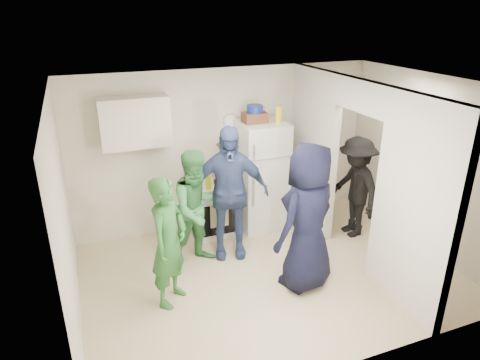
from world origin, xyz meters
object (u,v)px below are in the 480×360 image
Objects in this scene: fridge at (261,176)px; person_denim at (228,193)px; wicker_basket at (255,117)px; person_nook at (355,187)px; stove at (213,208)px; person_green_left at (169,242)px; yellow_cup_stack_top at (279,114)px; person_green_center at (198,209)px; blue_bowl at (255,109)px; person_navy at (308,218)px.

person_denim is (-0.78, -0.63, 0.09)m from fridge.
person_nook is at bearing -32.26° from wicker_basket.
stove is 1.77m from person_green_left.
wicker_basket is 0.22× the size of person_green_left.
yellow_cup_stack_top is at bearing -24.44° from fridge.
person_green_center is at bearing 3.17° from person_green_left.
person_denim is at bearing -140.72° from fridge.
blue_bowl reaches higher than stove.
person_navy is 1.62m from person_nook.
person_navy is at bearing -55.90° from person_green_center.
yellow_cup_stack_top is at bearing -25.11° from blue_bowl.
person_green_center is (-1.23, -0.71, -0.04)m from fridge.
person_green_left is at bearing -32.40° from person_navy.
blue_bowl reaches higher than yellow_cup_stack_top.
blue_bowl is 1.99m from person_navy.
person_nook is at bearing -32.26° from blue_bowl.
yellow_cup_stack_top is 0.13× the size of person_denim.
blue_bowl is at bearing 0.00° from wicker_basket.
fridge is 1.69m from person_navy.
person_nook is (1.34, 0.90, -0.16)m from person_navy.
blue_bowl is 1.75m from person_green_center.
person_green_center is (-1.13, -0.76, -0.97)m from wicker_basket.
stove is 3.54× the size of blue_bowl.
yellow_cup_stack_top is 0.13× the size of person_navy.
fridge is 1.07× the size of person_green_left.
person_nook is (1.22, -0.78, -0.07)m from fridge.
person_denim reaches higher than person_green_center.
stove is 0.85m from person_denim.
person_denim is 2.00m from person_nook.
stove is 0.91m from fridge.
person_nook is at bearing -168.91° from person_navy.
person_navy reaches higher than wicker_basket.
wicker_basket is 0.19× the size of person_navy.
person_navy is (-0.12, -1.68, 0.09)m from fridge.
wicker_basket is at bearing 0.00° from blue_bowl.
yellow_cup_stack_top reaches higher than person_green_left.
fridge is 1.07m from blue_bowl.
person_nook is at bearing -21.90° from stove.
stove is at bearing -178.36° from wicker_basket.
fridge is 1.45m from person_nook.
fridge is at bearing -10.27° from person_green_left.
person_navy is at bearing -58.04° from person_green_left.
person_navy is (0.65, -1.04, -0.01)m from person_denim.
person_green_left reaches higher than stove.
wicker_basket is 0.22× the size of person_nook.
person_navy reaches higher than person_nook.
wicker_basket is at bearing -7.65° from person_green_left.
person_nook is at bearing -16.43° from person_green_center.
stove is at bearing -91.20° from person_navy.
person_navy is at bearing -90.75° from wicker_basket.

